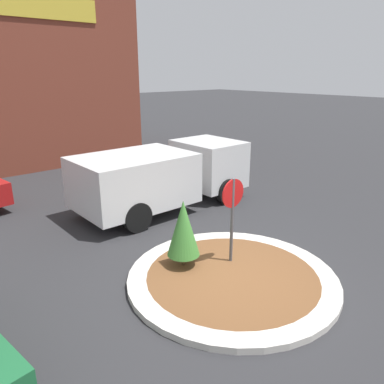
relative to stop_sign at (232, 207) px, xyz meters
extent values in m
plane|color=#2D2D30|center=(-0.43, -0.45, -1.41)|extent=(120.00, 120.00, 0.00)
cylinder|color=beige|center=(-0.43, -0.45, -1.35)|extent=(4.39, 4.39, 0.13)
cylinder|color=brown|center=(-0.43, -0.45, -1.35)|extent=(3.60, 3.60, 0.13)
cylinder|color=#4C4C51|center=(0.00, 0.00, -0.38)|extent=(0.07, 0.07, 2.06)
cylinder|color=#B71414|center=(0.00, 0.00, 0.32)|extent=(0.63, 0.03, 0.63)
cylinder|color=brown|center=(-0.92, 0.55, -1.15)|extent=(0.08, 0.08, 0.26)
cone|color=#3D7F33|center=(-0.92, 0.55, -0.40)|extent=(0.71, 0.71, 1.25)
cube|color=silver|center=(3.14, 4.04, -0.26)|extent=(1.82, 2.21, 1.55)
cube|color=silver|center=(0.10, 4.06, -0.29)|extent=(3.40, 2.34, 1.49)
cube|color=black|center=(3.78, 4.04, 0.01)|extent=(0.05, 1.97, 0.54)
cylinder|color=black|center=(2.98, 5.11, -0.99)|extent=(0.85, 0.26, 0.85)
cylinder|color=black|center=(2.97, 2.98, -0.99)|extent=(0.85, 0.26, 0.85)
cylinder|color=black|center=(-0.52, 5.13, -0.99)|extent=(0.85, 0.26, 0.85)
cylinder|color=black|center=(-0.53, 3.00, -0.99)|extent=(0.85, 0.26, 0.85)
cylinder|color=black|center=(-4.87, -0.35, -1.11)|extent=(0.27, 0.63, 0.61)
camera|label=1|loc=(-5.63, -5.12, 2.81)|focal=35.00mm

